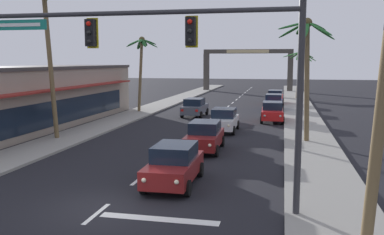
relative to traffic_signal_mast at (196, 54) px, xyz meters
The scene contains 18 objects.
ground_plane 6.23m from the traffic_signal_mast, behind, with size 220.00×220.00×0.00m, color black.
sidewalk_right 20.71m from the traffic_signal_mast, 76.67° to the left, with size 3.20×110.00×0.14m, color gray.
sidewalk_left 22.99m from the traffic_signal_mast, 119.39° to the left, with size 3.20×110.00×0.14m, color gray.
lane_markings 20.52m from the traffic_signal_mast, 97.91° to the left, with size 4.28×89.12×0.01m.
traffic_signal_mast is the anchor object (origin of this frame).
sedan_lead_at_stop_bar 5.49m from the traffic_signal_mast, 117.76° to the left, with size 2.00×4.47×1.68m.
sedan_third_in_queue 10.80m from the traffic_signal_mast, 98.58° to the left, with size 2.02×4.48×1.68m.
sedan_fifth_in_queue 17.27m from the traffic_signal_mast, 94.52° to the left, with size 1.95×4.45×1.68m.
sedan_oncoming_far 25.51m from the traffic_signal_mast, 101.82° to the left, with size 2.02×4.48×1.68m.
sedan_parked_nearest_kerb 23.09m from the traffic_signal_mast, 84.87° to the left, with size 2.04×4.49×1.68m.
sedan_parked_mid_kerb 37.79m from the traffic_signal_mast, 87.01° to the left, with size 2.00×4.47×1.68m.
sedan_parked_far_kerb 31.52m from the traffic_signal_mast, 86.47° to the left, with size 1.98×4.47×1.68m.
palm_left_second 16.40m from the traffic_signal_mast, 137.21° to the left, with size 3.31×3.23×9.95m.
palm_left_third 28.41m from the traffic_signal_mast, 112.47° to the left, with size 3.25×3.44×7.49m.
palm_right_second 14.02m from the traffic_signal_mast, 72.43° to the left, with size 3.55×3.60×7.73m.
palm_right_farthest 45.34m from the traffic_signal_mast, 83.75° to the left, with size 4.54×4.58×6.59m.
storefront_strip_left 22.41m from the traffic_signal_mast, 137.19° to the left, with size 7.39×27.27×4.71m.
town_gateway_arch 59.49m from the traffic_signal_mast, 93.07° to the left, with size 15.18×0.90×7.11m.
Camera 1 is at (6.03, -13.32, 5.11)m, focal length 39.66 mm.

